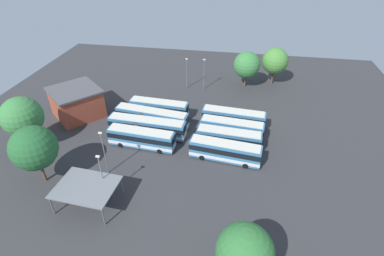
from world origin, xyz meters
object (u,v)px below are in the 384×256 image
(tree_south_edge, at_px, (247,65))
(tree_west_edge, at_px, (22,117))
(bus_row0_slot0, at_px, (142,138))
(bus_row0_slot2, at_px, (152,117))
(maintenance_shelter, at_px, (86,187))
(tree_northeast, at_px, (275,61))
(tree_north_edge, at_px, (34,148))
(bus_row0_slot1, at_px, (147,127))
(bus_row1_slot2, at_px, (232,129))
(lamp_post_mid_lot, at_px, (204,73))
(bus_row1_slot1, at_px, (229,139))
(tree_northwest, at_px, (245,252))
(bus_row1_slot0, at_px, (225,151))
(bus_row0_slot3, at_px, (159,108))
(lamp_post_near_entrance, at_px, (102,174))
(depot_building, at_px, (77,102))
(lamp_post_by_building, at_px, (104,151))
(lamp_post_far_corner, at_px, (187,72))
(bus_row1_slot3, at_px, (234,118))

(tree_south_edge, bearing_deg, tree_west_edge, -140.40)
(bus_row0_slot0, height_order, tree_west_edge, tree_west_edge)
(bus_row0_slot2, xyz_separation_m, maintenance_shelter, (-3.19, -21.41, 1.36))
(tree_northeast, xyz_separation_m, tree_north_edge, (-37.17, -42.00, 0.31))
(bus_row0_slot0, bearing_deg, bus_row0_slot2, 91.34)
(bus_row0_slot1, distance_m, tree_northeast, 37.15)
(bus_row1_slot2, distance_m, lamp_post_mid_lot, 20.95)
(bus_row1_slot1, distance_m, tree_northeast, 30.26)
(bus_row1_slot2, distance_m, tree_northwest, 28.22)
(bus_row1_slot0, distance_m, maintenance_shelter, 22.69)
(bus_row0_slot3, xyz_separation_m, tree_northeast, (24.33, 20.14, 4.27))
(tree_south_edge, xyz_separation_m, tree_north_edge, (-30.38, -39.14, 0.69))
(bus_row1_slot2, xyz_separation_m, lamp_post_mid_lot, (-7.96, 19.23, 2.40))
(bus_row0_slot2, height_order, lamp_post_near_entrance, lamp_post_near_entrance)
(depot_building, xyz_separation_m, tree_northeast, (41.39, 22.57, 3.12))
(bus_row0_slot0, height_order, bus_row0_slot1, same)
(bus_row0_slot1, distance_m, lamp_post_by_building, 12.10)
(bus_row0_slot0, height_order, bus_row0_slot3, same)
(bus_row0_slot2, height_order, bus_row0_slot3, same)
(bus_row0_slot0, xyz_separation_m, bus_row1_slot2, (15.87, 5.79, -0.00))
(tree_northeast, height_order, tree_north_edge, tree_north_edge)
(tree_south_edge, xyz_separation_m, tree_northwest, (0.61, -50.22, -0.26))
(bus_row0_slot1, xyz_separation_m, lamp_post_by_building, (-3.20, -11.39, 2.54))
(bus_row0_slot3, xyz_separation_m, lamp_post_mid_lot, (7.54, 14.15, 2.40))
(bus_row0_slot3, xyz_separation_m, bus_row1_slot0, (14.77, -12.07, -0.00))
(bus_row1_slot2, relative_size, tree_north_edge, 1.22)
(bus_row1_slot1, bearing_deg, lamp_post_by_building, -151.74)
(bus_row0_slot3, distance_m, tree_north_edge, 25.76)
(lamp_post_near_entrance, bearing_deg, lamp_post_mid_lot, 75.63)
(lamp_post_far_corner, bearing_deg, bus_row0_slot1, -100.23)
(depot_building, height_order, lamp_post_near_entrance, lamp_post_near_entrance)
(bus_row0_slot3, height_order, maintenance_shelter, bus_row0_slot3)
(tree_south_edge, bearing_deg, tree_northwest, -89.30)
(bus_row0_slot2, relative_size, tree_west_edge, 1.53)
(lamp_post_far_corner, bearing_deg, tree_northwest, -72.47)
(bus_row0_slot0, distance_m, lamp_post_near_entrance, 12.70)
(bus_row0_slot0, height_order, lamp_post_by_building, lamp_post_by_building)
(bus_row1_slot0, height_order, lamp_post_mid_lot, lamp_post_mid_lot)
(bus_row1_slot2, bearing_deg, depot_building, 175.35)
(bus_row1_slot2, relative_size, maintenance_shelter, 1.37)
(bus_row0_slot3, xyz_separation_m, depot_building, (-17.06, -2.43, 1.15))
(lamp_post_near_entrance, relative_size, tree_west_edge, 0.77)
(bus_row1_slot0, height_order, lamp_post_by_building, lamp_post_by_building)
(maintenance_shelter, bearing_deg, bus_row1_slot3, 51.01)
(bus_row1_slot0, height_order, tree_northeast, tree_northeast)
(tree_northwest, bearing_deg, lamp_post_near_entrance, 154.36)
(bus_row0_slot3, xyz_separation_m, tree_west_edge, (-20.33, -14.05, 4.41))
(tree_north_edge, height_order, tree_northwest, tree_north_edge)
(bus_row0_slot1, xyz_separation_m, bus_row1_slot0, (15.29, -4.93, -0.00))
(bus_row1_slot0, distance_m, bus_row1_slot2, 7.03)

